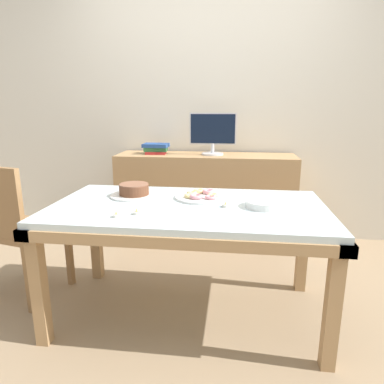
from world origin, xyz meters
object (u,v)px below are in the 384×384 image
cake_chocolate_round (134,191)px  computer_monitor (213,134)px  pastry_platter (201,196)px  tealight_right_edge (137,213)px  chair (15,226)px  tealight_left_edge (225,205)px  plate_stack (264,204)px  tealight_centre (116,215)px  book_stack (156,148)px

cake_chocolate_round → computer_monitor: bearing=67.5°
computer_monitor → pastry_platter: size_ratio=1.29×
pastry_platter → tealight_right_edge: 0.49m
chair → tealight_right_edge: (0.91, -0.26, 0.21)m
tealight_left_edge → plate_stack: bearing=7.1°
cake_chocolate_round → tealight_left_edge: (0.59, -0.18, -0.02)m
computer_monitor → plate_stack: size_ratio=2.02×
chair → tealight_right_edge: bearing=-16.0°
cake_chocolate_round → tealight_centre: size_ratio=7.66×
plate_stack → tealight_left_edge: bearing=-172.9°
chair → tealight_centre: chair is taller
computer_monitor → book_stack: size_ratio=1.80×
chair → cake_chocolate_round: chair is taller
computer_monitor → tealight_left_edge: computer_monitor is taller
computer_monitor → pastry_platter: bearing=-90.1°
chair → tealight_right_edge: size_ratio=23.50×
computer_monitor → tealight_centre: 1.57m
computer_monitor → tealight_right_edge: size_ratio=10.60×
chair → tealight_centre: 0.90m
computer_monitor → cake_chocolate_round: bearing=-112.5°
tealight_centre → computer_monitor: bearing=74.7°
pastry_platter → book_stack: bearing=116.8°
chair → tealight_left_edge: bearing=-2.6°
cake_chocolate_round → plate_stack: cake_chocolate_round is taller
chair → tealight_centre: size_ratio=23.50×
chair → tealight_left_edge: 1.40m
tealight_centre → book_stack: bearing=94.8°
pastry_platter → tealight_centre: pastry_platter is taller
book_stack → tealight_right_edge: (0.22, -1.43, -0.17)m
computer_monitor → plate_stack: bearing=-72.5°
plate_stack → tealight_centre: (-0.79, -0.28, -0.01)m
cake_chocolate_round → plate_stack: size_ratio=1.46×
chair → plate_stack: chair is taller
tealight_right_edge → chair: bearing=164.0°
chair → computer_monitor: (1.22, 1.16, 0.52)m
tealight_left_edge → tealight_right_edge: (-0.47, -0.20, 0.00)m
book_stack → pastry_platter: (0.53, -1.05, -0.17)m
computer_monitor → cake_chocolate_round: 1.17m
computer_monitor → tealight_left_edge: 1.28m
tealight_centre → tealight_right_edge: 0.11m
book_stack → tealight_right_edge: book_stack is taller
pastry_platter → tealight_left_edge: bearing=-48.6°
computer_monitor → tealight_right_edge: bearing=-102.4°
computer_monitor → book_stack: computer_monitor is taller
plate_stack → tealight_right_edge: (-0.69, -0.23, -0.01)m
cake_chocolate_round → pastry_platter: bearing=0.9°
book_stack → chair: bearing=-120.7°
tealight_left_edge → tealight_right_edge: same height
pastry_platter → chair: bearing=-174.4°
cake_chocolate_round → pastry_platter: size_ratio=0.94×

